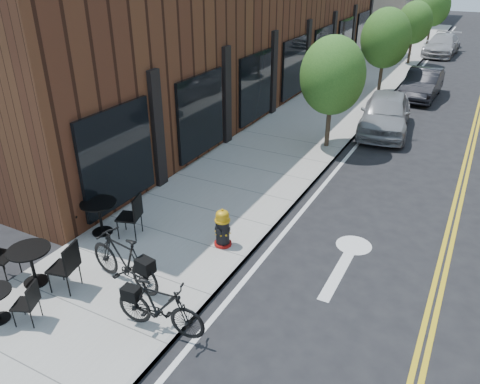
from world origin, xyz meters
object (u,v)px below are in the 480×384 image
Objects in this scene: bicycle_left at (124,260)px; bicycle_right at (160,307)px; bistro_set_c at (100,213)px; parked_car_b at (422,84)px; parked_car_c at (442,45)px; bistro_set_a at (31,261)px; fire_hydrant at (223,228)px; parked_car_a at (385,113)px.

bicycle_left reaches higher than bicycle_right.
bistro_set_c is at bearing 52.40° from bicycle_right.
parked_car_c is at bearing 93.87° from parked_car_b.
bicycle_left is 1.90m from bistro_set_a.
bistro_set_c reaches higher than bistro_set_a.
bicycle_left is at bearing 56.73° from bicycle_right.
bicycle_right is (1.46, -0.76, -0.05)m from bicycle_left.
bicycle_right is 0.86× the size of bistro_set_c.
parked_car_b is (2.02, 15.81, 0.11)m from fire_hydrant.
bicycle_left is 29.93m from parked_car_c.
bicycle_left reaches higher than bistro_set_a.
bistro_set_a reaches higher than bicycle_right.
bistro_set_c is 0.43× the size of parked_car_c.
parked_car_c reaches higher than bistro_set_c.
bicycle_left is 0.44× the size of parked_car_a.
parked_car_b is (0.51, 5.73, -0.08)m from parked_car_a.
fire_hydrant is 2.99m from bicycle_right.
bistro_set_a is at bearing -94.82° from parked_car_c.
bicycle_right is at bearing 71.39° from bicycle_left.
parked_car_a is at bearing 59.11° from bistro_set_a.
parked_car_c is (4.40, 28.52, 0.03)m from bistro_set_c.
parked_car_a reaches higher than bistro_set_c.
parked_car_a is 17.53m from parked_car_c.
parked_car_a is at bearing 67.52° from fire_hydrant.
parked_car_a is (1.10, 13.04, 0.11)m from bicycle_right.
bicycle_left is 12.55m from parked_car_a.
parked_car_a is (4.26, 13.14, 0.10)m from bistro_set_a.
fire_hydrant is 4.11m from bistro_set_a.
parked_car_a is 1.08× the size of parked_car_b.
bicycle_left is 1.10× the size of bicycle_right.
parked_car_b is at bearing 62.88° from bistro_set_a.
bicycle_left is at bearing -52.49° from bistro_set_c.
bicycle_left is 2.25m from bistro_set_c.
bistro_set_a is 0.46× the size of parked_car_a.
bicycle_right is at bearing -96.16° from fire_hydrant.
bicycle_left is 0.41× the size of parked_car_c.
bicycle_right is 13.09m from parked_car_a.
bicycle_right is at bearing -11.18° from bistro_set_a.
bistro_set_c is (-1.84, 1.29, -0.04)m from bicycle_left.
bistro_set_c is (-3.30, 2.05, 0.01)m from bicycle_right.
parked_car_b is (3.07, 18.01, -0.03)m from bicycle_left.
parked_car_b is (4.77, 18.87, 0.02)m from bistro_set_a.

